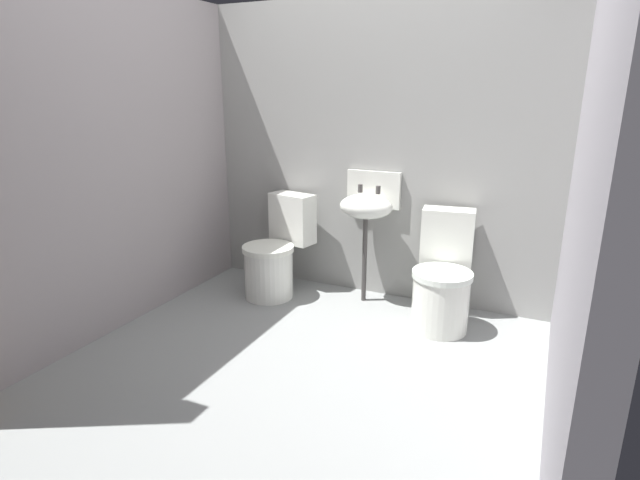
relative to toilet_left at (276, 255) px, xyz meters
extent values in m
cube|color=gray|center=(0.67, -0.94, -0.36)|extent=(3.11, 2.97, 0.08)
cube|color=gray|center=(0.67, 0.40, 0.79)|extent=(3.11, 0.10, 2.23)
cube|color=gray|center=(-0.73, -0.84, 0.79)|extent=(0.10, 2.77, 2.23)
cube|color=gray|center=(2.08, -0.84, 0.79)|extent=(0.10, 2.77, 2.23)
cylinder|color=white|center=(-0.02, -0.09, -0.13)|extent=(0.45, 0.45, 0.38)
cylinder|color=silver|center=(-0.02, -0.09, 0.08)|extent=(0.47, 0.47, 0.04)
cube|color=white|center=(0.04, 0.21, 0.26)|extent=(0.39, 0.25, 0.40)
cylinder|color=white|center=(1.33, -0.09, -0.13)|extent=(0.43, 0.43, 0.38)
cylinder|color=white|center=(1.33, -0.09, 0.08)|extent=(0.45, 0.45, 0.04)
cube|color=white|center=(1.29, 0.21, 0.26)|extent=(0.38, 0.23, 0.40)
cylinder|color=#403C3B|center=(0.69, 0.16, 0.01)|extent=(0.04, 0.04, 0.66)
ellipsoid|color=white|center=(0.69, 0.16, 0.43)|extent=(0.40, 0.32, 0.18)
cube|color=white|center=(0.69, 0.33, 0.53)|extent=(0.42, 0.04, 0.28)
cylinder|color=#403C3B|center=(0.62, 0.22, 0.55)|extent=(0.04, 0.04, 0.06)
cylinder|color=#403C3B|center=(0.76, 0.22, 0.55)|extent=(0.04, 0.04, 0.06)
camera|label=1|loc=(1.93, -3.30, 1.27)|focal=28.46mm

